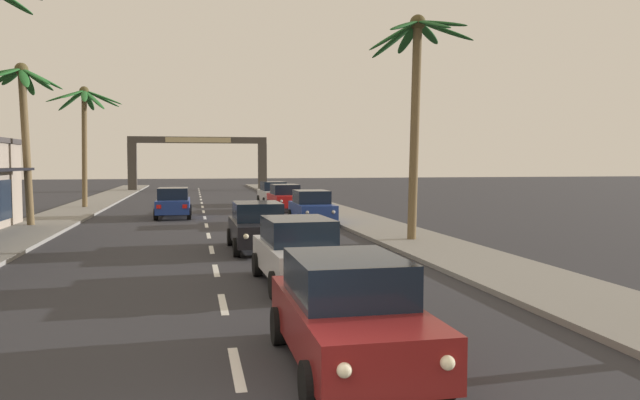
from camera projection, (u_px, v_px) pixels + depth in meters
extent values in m
cube|color=gray|center=(384.00, 229.00, 27.31)|extent=(3.20, 110.00, 0.14)
cube|color=gray|center=(10.00, 238.00, 24.11)|extent=(3.20, 110.00, 0.14)
cube|color=silver|center=(236.00, 368.00, 9.11)|extent=(0.16, 2.00, 0.01)
cube|color=silver|center=(223.00, 304.00, 13.22)|extent=(0.16, 2.00, 0.01)
cube|color=silver|center=(216.00, 270.00, 17.32)|extent=(0.16, 2.00, 0.01)
cube|color=silver|center=(212.00, 250.00, 21.42)|extent=(0.16, 2.00, 0.01)
cube|color=silver|center=(209.00, 236.00, 25.53)|extent=(0.16, 2.00, 0.01)
cube|color=silver|center=(206.00, 225.00, 29.63)|extent=(0.16, 2.00, 0.01)
cube|color=silver|center=(205.00, 218.00, 33.74)|extent=(0.16, 2.00, 0.01)
cube|color=silver|center=(204.00, 212.00, 37.84)|extent=(0.16, 2.00, 0.01)
cube|color=silver|center=(203.00, 207.00, 41.94)|extent=(0.16, 2.00, 0.01)
cube|color=silver|center=(202.00, 203.00, 46.05)|extent=(0.16, 2.00, 0.01)
cube|color=silver|center=(201.00, 200.00, 50.15)|extent=(0.16, 2.00, 0.01)
cube|color=silver|center=(200.00, 197.00, 54.25)|extent=(0.16, 2.00, 0.01)
cube|color=silver|center=(200.00, 194.00, 58.36)|extent=(0.16, 2.00, 0.01)
cube|color=silver|center=(199.00, 192.00, 62.46)|extent=(0.16, 2.00, 0.01)
cube|color=silver|center=(199.00, 190.00, 66.57)|extent=(0.16, 2.00, 0.01)
cube|color=silver|center=(199.00, 189.00, 70.67)|extent=(0.16, 2.00, 0.01)
cube|color=maroon|center=(349.00, 324.00, 9.05)|extent=(1.77, 4.30, 0.72)
cube|color=black|center=(347.00, 277.00, 9.15)|extent=(1.60, 2.20, 0.64)
cylinder|color=black|center=(441.00, 376.00, 7.86)|extent=(0.22, 0.64, 0.64)
cylinder|color=black|center=(310.00, 386.00, 7.51)|extent=(0.22, 0.64, 0.64)
cylinder|color=black|center=(376.00, 320.00, 10.63)|extent=(0.22, 0.64, 0.64)
cylinder|color=black|center=(279.00, 326.00, 10.28)|extent=(0.22, 0.64, 0.64)
sphere|color=#F9EFC6|center=(448.00, 363.00, 7.05)|extent=(0.18, 0.18, 0.18)
sphere|color=#F9EFC6|center=(344.00, 370.00, 6.80)|extent=(0.18, 0.18, 0.18)
cube|color=red|center=(354.00, 286.00, 11.29)|extent=(0.24, 0.06, 0.20)
cube|color=red|center=(284.00, 290.00, 11.02)|extent=(0.24, 0.06, 0.20)
cube|color=silver|center=(299.00, 258.00, 15.25)|extent=(1.92, 4.36, 0.72)
cube|color=black|center=(298.00, 231.00, 15.35)|extent=(1.68, 2.26, 0.64)
cylinder|color=black|center=(348.00, 281.00, 14.10)|extent=(0.24, 0.65, 0.64)
cylinder|color=black|center=(275.00, 285.00, 13.69)|extent=(0.24, 0.65, 0.64)
cylinder|color=black|center=(319.00, 262.00, 16.85)|extent=(0.24, 0.65, 0.64)
cylinder|color=black|center=(257.00, 264.00, 16.44)|extent=(0.24, 0.65, 0.64)
sphere|color=#F9EFC6|center=(347.00, 269.00, 13.29)|extent=(0.18, 0.18, 0.18)
sphere|color=#F9EFC6|center=(292.00, 271.00, 12.99)|extent=(0.18, 0.18, 0.18)
cube|color=red|center=(306.00, 242.00, 17.49)|extent=(0.24, 0.07, 0.20)
cube|color=red|center=(261.00, 244.00, 17.17)|extent=(0.24, 0.07, 0.20)
cube|color=black|center=(258.00, 231.00, 21.30)|extent=(1.81, 4.32, 0.72)
cube|color=black|center=(257.00, 211.00, 21.40)|extent=(1.62, 2.22, 0.64)
cylinder|color=black|center=(289.00, 246.00, 20.12)|extent=(0.23, 0.64, 0.64)
cylinder|color=black|center=(236.00, 247.00, 19.75)|extent=(0.23, 0.64, 0.64)
cylinder|color=black|center=(276.00, 236.00, 22.89)|extent=(0.23, 0.64, 0.64)
cylinder|color=black|center=(230.00, 237.00, 22.52)|extent=(0.23, 0.64, 0.64)
sphere|color=#F9EFC6|center=(285.00, 235.00, 19.31)|extent=(0.18, 0.18, 0.18)
sphere|color=#F9EFC6|center=(246.00, 236.00, 19.04)|extent=(0.18, 0.18, 0.18)
cube|color=red|center=(268.00, 222.00, 23.54)|extent=(0.24, 0.06, 0.20)
cube|color=red|center=(234.00, 222.00, 23.25)|extent=(0.24, 0.06, 0.20)
cube|color=navy|center=(173.00, 206.00, 33.75)|extent=(1.79, 4.31, 0.72)
cube|color=black|center=(173.00, 193.00, 33.56)|extent=(1.62, 2.21, 0.64)
cylinder|color=black|center=(159.00, 210.00, 34.99)|extent=(0.22, 0.64, 0.64)
cylinder|color=black|center=(190.00, 210.00, 35.33)|extent=(0.22, 0.64, 0.64)
cylinder|color=black|center=(156.00, 214.00, 32.21)|extent=(0.22, 0.64, 0.64)
cylinder|color=black|center=(189.00, 214.00, 32.55)|extent=(0.22, 0.64, 0.64)
sphere|color=#B2B2AD|center=(164.00, 202.00, 35.74)|extent=(0.18, 0.18, 0.18)
sphere|color=#B2B2AD|center=(186.00, 201.00, 35.99)|extent=(0.18, 0.18, 0.18)
cube|color=red|center=(159.00, 207.00, 31.50)|extent=(0.24, 0.06, 0.20)
cube|color=red|center=(185.00, 206.00, 31.76)|extent=(0.24, 0.06, 0.20)
cube|color=red|center=(285.00, 200.00, 38.56)|extent=(1.86, 4.34, 0.72)
cube|color=black|center=(285.00, 189.00, 38.67)|extent=(1.65, 2.24, 0.64)
cylinder|color=black|center=(303.00, 207.00, 37.40)|extent=(0.23, 0.64, 0.64)
cylinder|color=black|center=(275.00, 208.00, 37.01)|extent=(0.23, 0.64, 0.64)
cylinder|color=black|center=(294.00, 204.00, 40.16)|extent=(0.23, 0.64, 0.64)
cylinder|color=black|center=(269.00, 204.00, 39.77)|extent=(0.23, 0.64, 0.64)
sphere|color=#B2B2AD|center=(302.00, 201.00, 36.59)|extent=(0.18, 0.18, 0.18)
sphere|color=#B2B2AD|center=(281.00, 201.00, 36.31)|extent=(0.18, 0.18, 0.18)
cube|color=red|center=(289.00, 197.00, 40.81)|extent=(0.24, 0.07, 0.20)
cube|color=red|center=(270.00, 197.00, 40.51)|extent=(0.24, 0.07, 0.20)
cube|color=navy|center=(312.00, 210.00, 30.33)|extent=(1.80, 4.32, 0.72)
cube|color=black|center=(311.00, 197.00, 30.44)|extent=(1.62, 2.21, 0.64)
cylinder|color=black|center=(335.00, 220.00, 29.14)|extent=(0.23, 0.64, 0.64)
cylinder|color=black|center=(300.00, 221.00, 28.80)|extent=(0.23, 0.64, 0.64)
cylinder|color=black|center=(323.00, 215.00, 31.91)|extent=(0.23, 0.64, 0.64)
cylinder|color=black|center=(291.00, 215.00, 31.58)|extent=(0.23, 0.64, 0.64)
sphere|color=#B2B2AD|center=(333.00, 212.00, 28.33)|extent=(0.18, 0.18, 0.18)
sphere|color=#B2B2AD|center=(307.00, 213.00, 28.08)|extent=(0.18, 0.18, 0.18)
cube|color=red|center=(317.00, 205.00, 32.57)|extent=(0.24, 0.06, 0.20)
cube|color=red|center=(292.00, 206.00, 32.31)|extent=(0.24, 0.06, 0.20)
cube|color=silver|center=(273.00, 196.00, 43.84)|extent=(1.90, 4.36, 0.72)
cube|color=black|center=(273.00, 186.00, 43.94)|extent=(1.67, 2.25, 0.64)
cylinder|color=black|center=(289.00, 202.00, 42.69)|extent=(0.24, 0.65, 0.64)
cylinder|color=black|center=(265.00, 202.00, 42.28)|extent=(0.24, 0.65, 0.64)
cylinder|color=black|center=(282.00, 199.00, 45.44)|extent=(0.24, 0.65, 0.64)
cylinder|color=black|center=(259.00, 199.00, 45.03)|extent=(0.24, 0.65, 0.64)
sphere|color=#B2B2AD|center=(287.00, 196.00, 41.88)|extent=(0.18, 0.18, 0.18)
sphere|color=#B2B2AD|center=(270.00, 196.00, 41.58)|extent=(0.18, 0.18, 0.18)
cube|color=red|center=(277.00, 193.00, 46.08)|extent=(0.24, 0.07, 0.20)
cube|color=red|center=(260.00, 193.00, 45.77)|extent=(0.24, 0.07, 0.20)
cylinder|color=brown|center=(26.00, 150.00, 28.36)|extent=(0.55, 0.34, 7.36)
ellipsoid|color=#236028|center=(42.00, 79.00, 28.41)|extent=(1.86, 0.63, 1.03)
ellipsoid|color=#236028|center=(38.00, 80.00, 28.94)|extent=(1.42, 1.73, 0.98)
ellipsoid|color=#236028|center=(28.00, 82.00, 28.95)|extent=(0.50, 1.76, 1.19)
ellipsoid|color=#236028|center=(12.00, 77.00, 28.68)|extent=(1.56, 1.71, 0.77)
ellipsoid|color=#236028|center=(5.00, 77.00, 28.30)|extent=(1.87, 1.10, 0.94)
ellipsoid|color=#236028|center=(7.00, 72.00, 27.21)|extent=(1.14, 1.92, 0.79)
ellipsoid|color=#236028|center=(24.00, 77.00, 27.43)|extent=(1.00, 1.78, 1.17)
ellipsoid|color=#236028|center=(36.00, 76.00, 27.78)|extent=(1.75, 1.38, 0.98)
sphere|color=#4C4223|center=(21.00, 69.00, 28.10)|extent=(0.60, 0.60, 0.60)
cylinder|color=brown|center=(85.00, 151.00, 39.88)|extent=(0.46, 0.33, 7.71)
ellipsoid|color=#236028|center=(103.00, 97.00, 39.89)|extent=(2.43, 0.47, 1.02)
ellipsoid|color=#236028|center=(102.00, 99.00, 40.44)|extent=(2.29, 1.51, 1.08)
ellipsoid|color=#236028|center=(89.00, 101.00, 40.81)|extent=(0.61, 2.36, 1.25)
ellipsoid|color=#236028|center=(77.00, 96.00, 40.56)|extent=(1.66, 2.34, 0.71)
ellipsoid|color=#236028|center=(71.00, 100.00, 40.08)|extent=(2.12, 1.56, 1.39)
ellipsoid|color=#236028|center=(65.00, 96.00, 38.99)|extent=(2.38, 1.34, 1.03)
ellipsoid|color=#236028|center=(73.00, 94.00, 38.49)|extent=(1.39, 2.40, 0.90)
ellipsoid|color=#236028|center=(84.00, 96.00, 38.59)|extent=(0.78, 2.43, 1.09)
ellipsoid|color=#236028|center=(94.00, 100.00, 39.06)|extent=(1.79, 1.91, 1.47)
sphere|color=#4C4223|center=(84.00, 91.00, 39.65)|extent=(0.60, 0.60, 0.60)
cylinder|color=brown|center=(415.00, 134.00, 23.09)|extent=(0.51, 0.34, 8.31)
ellipsoid|color=#1E5123|center=(446.00, 31.00, 22.86)|extent=(2.20, 0.84, 0.85)
ellipsoid|color=#1E5123|center=(428.00, 33.00, 23.80)|extent=(1.77, 1.92, 0.63)
ellipsoid|color=#1E5123|center=(408.00, 38.00, 23.88)|extent=(0.43, 2.13, 0.98)
ellipsoid|color=#1E5123|center=(394.00, 40.00, 23.33)|extent=(1.74, 1.57, 1.34)
ellipsoid|color=#1E5123|center=(393.00, 36.00, 22.68)|extent=(1.99, 0.40, 1.27)
ellipsoid|color=#1E5123|center=(405.00, 25.00, 22.00)|extent=(1.86, 1.77, 0.82)
ellipsoid|color=#1E5123|center=(434.00, 24.00, 21.88)|extent=(0.81, 2.21, 0.80)
ellipsoid|color=#1E5123|center=(442.00, 23.00, 22.07)|extent=(1.51, 2.09, 0.64)
sphere|color=#4C4223|center=(418.00, 23.00, 22.85)|extent=(0.60, 0.60, 0.60)
cube|color=#423D38|center=(132.00, 167.00, 64.83)|extent=(0.90, 0.90, 5.16)
cube|color=#423D38|center=(262.00, 167.00, 67.68)|extent=(0.90, 0.90, 5.16)
cube|color=#423D38|center=(198.00, 140.00, 66.07)|extent=(14.87, 0.60, 0.70)
cube|color=tan|center=(198.00, 140.00, 65.76)|extent=(6.98, 0.08, 0.56)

